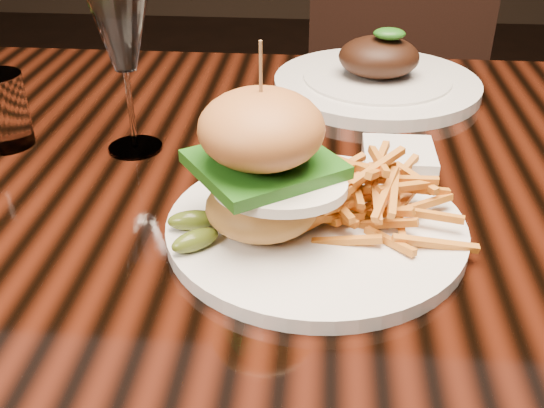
# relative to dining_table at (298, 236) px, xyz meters

# --- Properties ---
(dining_table) EXTENTS (1.60, 0.90, 0.75)m
(dining_table) POSITION_rel_dining_table_xyz_m (0.00, 0.00, 0.00)
(dining_table) COLOR black
(dining_table) RESTS_ON ground
(burger_plate) EXTENTS (0.29, 0.29, 0.20)m
(burger_plate) POSITION_rel_dining_table_xyz_m (0.01, -0.11, 0.13)
(burger_plate) COLOR silver
(burger_plate) RESTS_ON dining_table
(ramekin) EXTENTS (0.09, 0.09, 0.04)m
(ramekin) POSITION_rel_dining_table_xyz_m (0.11, 0.01, 0.09)
(ramekin) COLOR silver
(ramekin) RESTS_ON dining_table
(wine_glass) EXTENTS (0.07, 0.07, 0.19)m
(wine_glass) POSITION_rel_dining_table_xyz_m (-0.21, 0.06, 0.22)
(wine_glass) COLOR white
(wine_glass) RESTS_ON dining_table
(water_tumbler) EXTENTS (0.07, 0.07, 0.09)m
(water_tumbler) POSITION_rel_dining_table_xyz_m (-0.37, 0.06, 0.12)
(water_tumbler) COLOR white
(water_tumbler) RESTS_ON dining_table
(far_dish) EXTENTS (0.31, 0.31, 0.10)m
(far_dish) POSITION_rel_dining_table_xyz_m (0.10, 0.29, 0.10)
(far_dish) COLOR silver
(far_dish) RESTS_ON dining_table
(chair_far) EXTENTS (0.50, 0.51, 0.95)m
(chair_far) POSITION_rel_dining_table_xyz_m (0.20, 0.89, -0.13)
(chair_far) COLOR black
(chair_far) RESTS_ON ground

